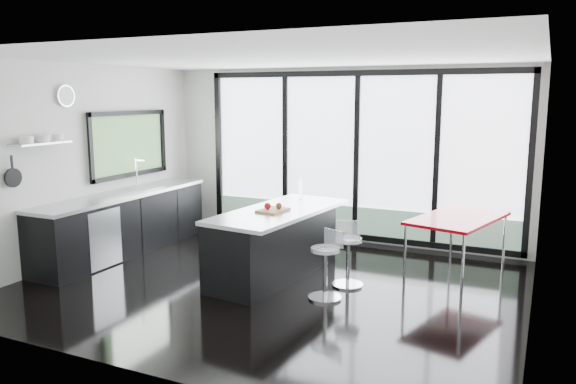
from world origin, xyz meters
The scene contains 11 objects.
floor centered at (0.00, 0.00, 0.00)m, with size 6.00×5.00×0.00m, color black.
ceiling centered at (0.00, 0.00, 2.80)m, with size 6.00×5.00×0.00m, color white.
wall_back centered at (0.27, 2.47, 1.27)m, with size 6.00×0.09×2.80m.
wall_front centered at (0.00, -2.50, 1.40)m, with size 6.00×0.00×2.80m, color beige.
wall_left centered at (-2.97, 0.27, 1.56)m, with size 0.26×5.00×2.80m.
wall_right centered at (3.00, 0.00, 1.40)m, with size 0.00×5.00×2.80m, color beige.
counter_cabinets centered at (-2.67, 0.40, 0.46)m, with size 0.69×3.24×1.36m.
island centered at (-0.12, 0.36, 0.46)m, with size 1.16×2.30×1.18m.
bar_stool_near centered at (0.80, -0.17, 0.31)m, with size 0.39×0.39×0.62m, color silver.
bar_stool_far centered at (0.89, 0.38, 0.31)m, with size 0.39×0.39×0.62m, color silver.
red_table centered at (2.05, 1.35, 0.40)m, with size 0.86×1.50×0.80m, color #94010B.
Camera 1 is at (3.06, -6.04, 2.36)m, focal length 35.00 mm.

